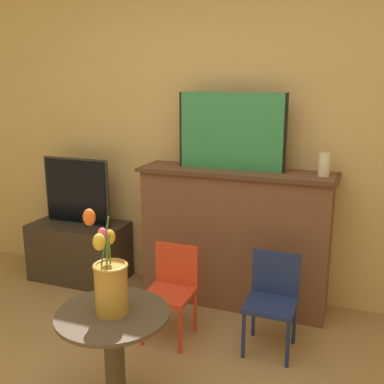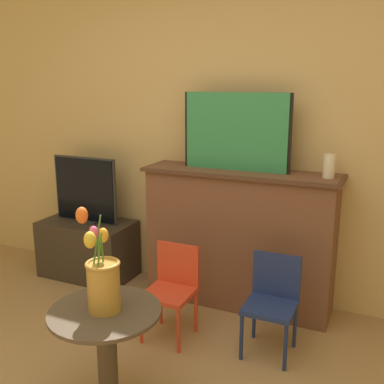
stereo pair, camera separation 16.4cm
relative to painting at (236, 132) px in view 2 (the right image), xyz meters
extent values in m
cube|color=tan|center=(-0.12, 0.21, 0.02)|extent=(8.00, 0.06, 2.70)
cube|color=brown|center=(0.05, -0.01, -0.80)|extent=(1.39, 0.37, 1.05)
cube|color=#503123|center=(0.05, -0.02, -0.29)|extent=(1.45, 0.41, 0.02)
cube|color=black|center=(0.00, 0.01, 0.00)|extent=(0.80, 0.02, 0.56)
cube|color=#338E56|center=(0.00, -0.01, 0.00)|extent=(0.76, 0.02, 0.56)
cylinder|color=silver|center=(0.66, -0.01, -0.20)|extent=(0.08, 0.08, 0.16)
cube|color=#382D23|center=(-1.32, -0.06, -1.08)|extent=(0.80, 0.45, 0.50)
cube|color=#2D2D2D|center=(-1.32, -0.06, -0.82)|extent=(0.23, 0.12, 0.01)
cube|color=#2D2D2D|center=(-1.32, -0.05, -0.55)|extent=(0.61, 0.02, 0.57)
cube|color=black|center=(-1.32, -0.06, -0.55)|extent=(0.58, 0.02, 0.54)
cylinder|color=red|center=(-0.35, -0.81, -1.17)|extent=(0.02, 0.02, 0.30)
cylinder|color=red|center=(-0.07, -0.81, -1.17)|extent=(0.02, 0.02, 0.30)
cylinder|color=red|center=(-0.35, -0.54, -1.17)|extent=(0.02, 0.02, 0.30)
cylinder|color=red|center=(-0.07, -0.54, -1.17)|extent=(0.02, 0.02, 0.30)
cube|color=red|center=(-0.21, -0.67, -1.01)|extent=(0.31, 0.31, 0.03)
cube|color=red|center=(-0.21, -0.53, -0.85)|extent=(0.31, 0.02, 0.28)
cylinder|color=navy|center=(0.31, -0.71, -1.17)|extent=(0.02, 0.02, 0.30)
cylinder|color=navy|center=(0.58, -0.71, -1.17)|extent=(0.02, 0.02, 0.30)
cylinder|color=navy|center=(0.31, -0.44, -1.17)|extent=(0.02, 0.02, 0.30)
cylinder|color=navy|center=(0.58, -0.44, -1.17)|extent=(0.02, 0.02, 0.30)
cube|color=navy|center=(0.44, -0.58, -1.01)|extent=(0.31, 0.31, 0.03)
cube|color=navy|center=(0.44, -0.44, -0.85)|extent=(0.31, 0.02, 0.28)
cylinder|color=#4C3D2D|center=(-0.18, -1.41, -1.05)|extent=(0.10, 0.10, 0.55)
cylinder|color=#4C3D2D|center=(-0.18, -1.41, -0.76)|extent=(0.56, 0.56, 0.02)
cylinder|color=#B78433|center=(-0.18, -1.41, -0.63)|extent=(0.16, 0.16, 0.25)
torus|color=#B78433|center=(-0.18, -1.41, -0.51)|extent=(0.17, 0.17, 0.02)
cylinder|color=#477A2D|center=(-0.20, -1.39, -0.49)|extent=(0.03, 0.05, 0.21)
ellipsoid|color=orange|center=(-0.22, -1.35, -0.39)|extent=(0.05, 0.05, 0.08)
cylinder|color=#477A2D|center=(-0.21, -1.42, -0.43)|extent=(0.06, 0.03, 0.33)
ellipsoid|color=orange|center=(-0.27, -1.44, -0.26)|extent=(0.06, 0.06, 0.08)
cylinder|color=#477A2D|center=(-0.19, -1.44, -0.46)|extent=(0.01, 0.03, 0.26)
ellipsoid|color=#E0517A|center=(-0.19, -1.47, -0.33)|extent=(0.04, 0.04, 0.06)
cylinder|color=#477A2D|center=(-0.18, -1.44, -0.47)|extent=(0.01, 0.07, 0.24)
ellipsoid|color=gold|center=(-0.18, -1.51, -0.35)|extent=(0.06, 0.06, 0.08)
camera|label=1|loc=(0.89, -3.14, 0.35)|focal=42.00mm
camera|label=2|loc=(1.04, -3.08, 0.35)|focal=42.00mm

